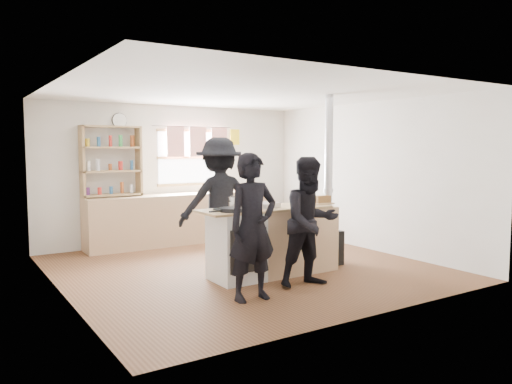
# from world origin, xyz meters

# --- Properties ---
(ground) EXTENTS (5.00, 5.00, 0.01)m
(ground) POSITION_xyz_m (0.00, 0.00, -0.01)
(ground) COLOR brown
(ground) RESTS_ON ground
(back_counter) EXTENTS (3.40, 0.55, 0.90)m
(back_counter) POSITION_xyz_m (0.00, 2.22, 0.45)
(back_counter) COLOR tan
(back_counter) RESTS_ON ground
(shelving_unit) EXTENTS (1.00, 0.28, 1.20)m
(shelving_unit) POSITION_xyz_m (-1.20, 2.34, 1.51)
(shelving_unit) COLOR tan
(shelving_unit) RESTS_ON back_counter
(thermos) EXTENTS (0.10, 0.10, 0.28)m
(thermos) POSITION_xyz_m (0.70, 2.22, 1.04)
(thermos) COLOR silver
(thermos) RESTS_ON back_counter
(cooking_island) EXTENTS (1.97, 0.64, 0.93)m
(cooking_island) POSITION_xyz_m (0.14, -0.55, 0.47)
(cooking_island) COLOR silver
(cooking_island) RESTS_ON ground
(skillet_greens) EXTENTS (0.36, 0.36, 0.05)m
(skillet_greens) POSITION_xyz_m (-0.58, -0.68, 0.96)
(skillet_greens) COLOR black
(skillet_greens) RESTS_ON cooking_island
(roast_tray) EXTENTS (0.38, 0.37, 0.07)m
(roast_tray) POSITION_xyz_m (0.01, -0.54, 0.97)
(roast_tray) COLOR silver
(roast_tray) RESTS_ON cooking_island
(stockpot_stove) EXTENTS (0.21, 0.21, 0.17)m
(stockpot_stove) POSITION_xyz_m (-0.35, -0.38, 1.01)
(stockpot_stove) COLOR #B0B0B2
(stockpot_stove) RESTS_ON cooking_island
(stockpot_counter) EXTENTS (0.26, 0.26, 0.20)m
(stockpot_counter) POSITION_xyz_m (0.62, -0.51, 1.02)
(stockpot_counter) COLOR silver
(stockpot_counter) RESTS_ON cooking_island
(bread_board) EXTENTS (0.30, 0.23, 0.12)m
(bread_board) POSITION_xyz_m (0.93, -0.63, 0.98)
(bread_board) COLOR tan
(bread_board) RESTS_ON cooking_island
(flue_heater) EXTENTS (0.35, 0.35, 2.50)m
(flue_heater) POSITION_xyz_m (1.16, -0.49, 0.65)
(flue_heater) COLOR black
(flue_heater) RESTS_ON ground
(person_near_left) EXTENTS (0.61, 0.40, 1.67)m
(person_near_left) POSITION_xyz_m (-0.71, -1.36, 0.84)
(person_near_left) COLOR black
(person_near_left) RESTS_ON ground
(person_near_right) EXTENTS (0.84, 0.68, 1.62)m
(person_near_right) POSITION_xyz_m (0.21, -1.26, 0.81)
(person_near_right) COLOR black
(person_near_right) RESTS_ON ground
(person_far) EXTENTS (1.31, 0.88, 1.88)m
(person_far) POSITION_xyz_m (-0.19, 0.38, 0.94)
(person_far) COLOR black
(person_far) RESTS_ON ground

